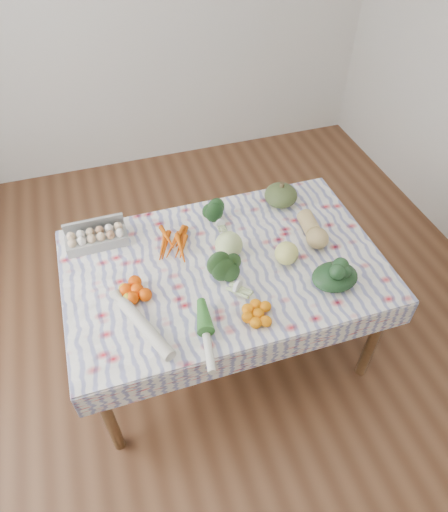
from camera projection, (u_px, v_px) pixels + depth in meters
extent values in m
plane|color=#54311C|center=(224.00, 344.00, 2.94)|extent=(4.50, 4.50, 0.00)
cube|color=brown|center=(224.00, 268.00, 2.42)|extent=(1.60, 1.00, 0.04)
cylinder|color=brown|center=(108.00, 416.00, 2.24)|extent=(0.06, 0.06, 0.71)
cylinder|color=brown|center=(374.00, 338.00, 2.55)|extent=(0.06, 0.06, 0.71)
cylinder|color=brown|center=(89.00, 286.00, 2.82)|extent=(0.06, 0.06, 0.71)
cylinder|color=brown|center=(307.00, 236.00, 3.14)|extent=(0.06, 0.06, 0.71)
cube|color=white|center=(224.00, 264.00, 2.40)|extent=(1.66, 1.06, 0.01)
cube|color=gray|center=(97.00, 239.00, 2.46)|extent=(0.33, 0.14, 0.09)
cube|color=#D05208|center=(174.00, 245.00, 2.46)|extent=(0.29, 0.27, 0.04)
ellipsoid|color=#1A3E1A|center=(218.00, 214.00, 2.58)|extent=(0.14, 0.12, 0.12)
ellipsoid|color=#45562A|center=(281.00, 195.00, 2.70)|extent=(0.22, 0.22, 0.13)
sphere|color=#C0D685|center=(229.00, 245.00, 2.39)|extent=(0.16, 0.16, 0.15)
ellipsoid|color=tan|center=(313.00, 229.00, 2.50)|extent=(0.14, 0.27, 0.12)
cube|color=#FF5103|center=(137.00, 290.00, 2.23)|extent=(0.27, 0.27, 0.07)
ellipsoid|color=#22451C|center=(228.00, 279.00, 2.24)|extent=(0.24, 0.24, 0.12)
cube|color=orange|center=(258.00, 313.00, 2.14)|extent=(0.24, 0.24, 0.06)
sphere|color=#E1E16F|center=(287.00, 253.00, 2.36)|extent=(0.13, 0.13, 0.12)
ellipsoid|color=#173319|center=(335.00, 277.00, 2.26)|extent=(0.28, 0.26, 0.10)
cylinder|color=beige|center=(145.00, 328.00, 2.08)|extent=(0.21, 0.41, 0.06)
cylinder|color=white|center=(206.00, 336.00, 2.06)|extent=(0.10, 0.37, 0.04)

